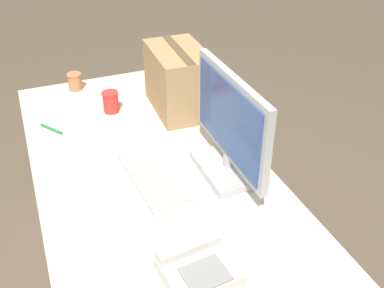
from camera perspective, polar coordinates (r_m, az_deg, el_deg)
The scene contains 10 objects.
ground_plane at distance 2.34m, azimuth -4.59°, elevation -16.91°, with size 12.00×12.00×0.00m, color brown.
office_desk at distance 2.08m, azimuth -5.03°, elevation -10.57°, with size 1.80×0.90×0.72m.
monitor at distance 1.70m, azimuth 4.83°, elevation 1.61°, with size 0.55×0.21×0.42m.
keyboard at distance 1.75m, azimuth -4.75°, elevation -4.25°, with size 0.44×0.20×0.03m.
desk_phone at distance 1.40m, azimuth 0.79°, elevation -15.54°, with size 0.22×0.23×0.08m.
paper_cup_left at distance 2.49m, azimuth -14.64°, elevation 7.68°, with size 0.08×0.08×0.09m.
paper_cup_right at distance 2.22m, azimuth -10.28°, elevation 5.29°, with size 0.08×0.08×0.10m.
spoon at distance 2.05m, azimuth -14.94°, elevation 0.30°, with size 0.14×0.10×0.00m.
cardboard_box at distance 2.17m, azimuth -1.70°, elevation 8.12°, with size 0.40×0.25×0.31m.
pen_marker at distance 2.16m, azimuth -17.42°, elevation 1.84°, with size 0.12×0.09×0.01m.
Camera 1 is at (1.45, -0.39, 1.80)m, focal length 42.00 mm.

